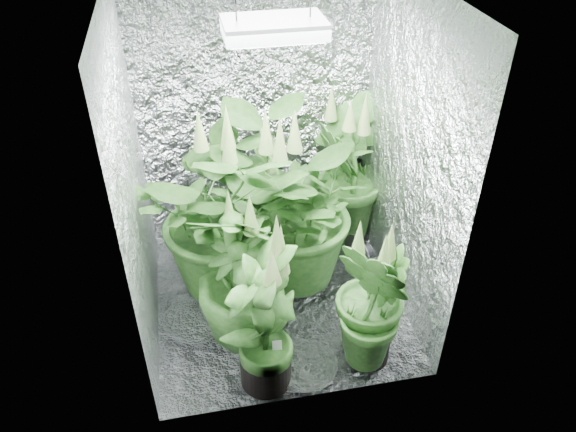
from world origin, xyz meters
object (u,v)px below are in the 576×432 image
(grow_lamp, at_px, (274,28))
(plant_f, at_px, (264,320))
(plant_c, at_px, (345,172))
(plant_d, at_px, (241,278))
(plant_b, at_px, (271,199))
(plant_g, at_px, (374,302))
(circulation_fan, at_px, (360,259))
(plant_a, at_px, (224,212))
(plant_e, at_px, (289,209))

(grow_lamp, xyz_separation_m, plant_f, (-0.19, -0.64, -1.33))
(plant_c, relative_size, plant_d, 1.13)
(grow_lamp, height_order, plant_f, grow_lamp)
(plant_b, xyz_separation_m, plant_g, (0.37, -1.23, 0.08))
(plant_f, bearing_deg, grow_lamp, 73.81)
(plant_d, xyz_separation_m, circulation_fan, (0.87, 0.40, -0.34))
(plant_a, relative_size, plant_f, 1.19)
(plant_a, bearing_deg, plant_b, 48.58)
(plant_b, bearing_deg, plant_e, -85.06)
(plant_a, distance_m, plant_f, 0.87)
(plant_e, xyz_separation_m, circulation_fan, (0.50, -0.03, -0.47))
(plant_d, distance_m, plant_g, 0.77)
(plant_c, relative_size, plant_f, 1.10)
(grow_lamp, distance_m, plant_a, 1.27)
(plant_e, bearing_deg, grow_lamp, -124.93)
(plant_b, distance_m, plant_f, 1.31)
(plant_a, xyz_separation_m, plant_e, (0.41, -0.06, 0.00))
(plant_a, distance_m, plant_c, 1.01)
(plant_b, height_order, plant_e, plant_e)
(plant_c, height_order, plant_e, plant_e)
(plant_b, distance_m, plant_e, 0.54)
(grow_lamp, xyz_separation_m, plant_c, (0.62, 0.64, -1.28))
(plant_b, xyz_separation_m, plant_c, (0.55, 0.00, 0.17))
(plant_d, bearing_deg, plant_g, -24.01)
(plant_c, xyz_separation_m, circulation_fan, (-0.01, -0.51, -0.40))
(plant_c, distance_m, plant_d, 1.27)
(plant_e, bearing_deg, plant_d, -130.83)
(plant_e, relative_size, circulation_fan, 3.76)
(plant_g, bearing_deg, plant_a, 132.70)
(plant_c, xyz_separation_m, plant_d, (-0.88, -0.92, -0.07))
(plant_a, relative_size, circulation_fan, 3.75)
(plant_b, xyz_separation_m, plant_e, (0.04, -0.48, 0.24))
(plant_d, bearing_deg, plant_c, 46.07)
(plant_c, xyz_separation_m, plant_g, (-0.17, -1.23, -0.09))
(plant_e, distance_m, plant_f, 0.86)
(plant_b, distance_m, plant_c, 0.57)
(plant_e, xyz_separation_m, plant_g, (0.33, -0.75, -0.16))
(plant_g, bearing_deg, plant_d, 155.99)
(plant_c, bearing_deg, plant_d, -133.93)
(plant_e, bearing_deg, plant_g, -66.05)
(plant_c, relative_size, plant_g, 1.20)
(plant_f, relative_size, plant_g, 1.09)
(plant_a, bearing_deg, plant_f, -82.20)
(grow_lamp, xyz_separation_m, plant_d, (-0.26, -0.28, -1.34))
(grow_lamp, distance_m, plant_b, 1.58)
(plant_b, xyz_separation_m, circulation_fan, (0.54, -0.51, -0.23))
(plant_a, bearing_deg, grow_lamp, -35.74)
(grow_lamp, height_order, plant_c, grow_lamp)
(plant_g, bearing_deg, plant_c, 81.91)
(grow_lamp, relative_size, plant_g, 0.51)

